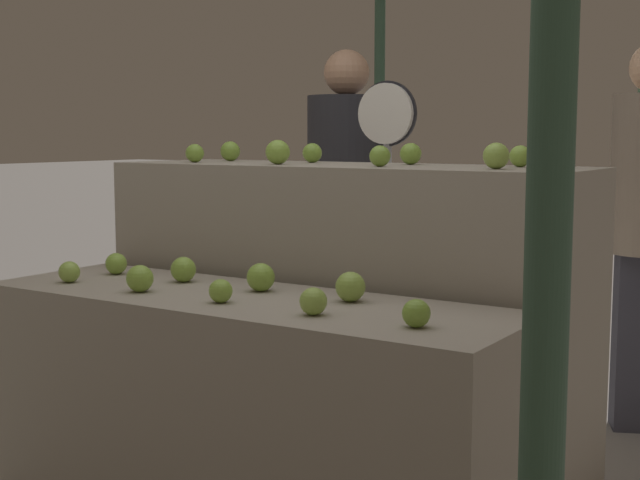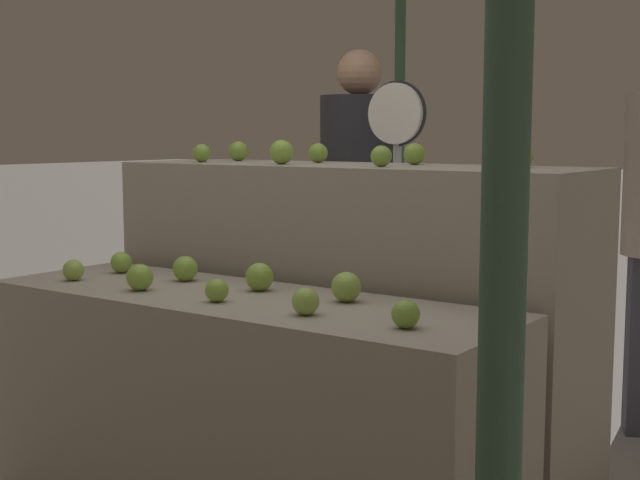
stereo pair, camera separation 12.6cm
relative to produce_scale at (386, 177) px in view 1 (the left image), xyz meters
name	(u,v)px [view 1 (the left image)]	position (x,y,z in m)	size (l,w,h in m)	color
display_counter_front	(244,417)	(0.18, -1.23, -0.69)	(1.75, 0.55, 0.76)	gray
display_counter_back	(345,322)	(0.18, -0.63, -0.50)	(1.75, 0.55, 1.14)	gray
apple_front_0	(69,272)	(-0.46, -1.34, -0.28)	(0.07, 0.07, 0.07)	#8EB247
apple_front_1	(140,279)	(-0.14, -1.34, -0.27)	(0.09, 0.09, 0.09)	#84AD3D
apple_front_2	(221,291)	(0.19, -1.34, -0.28)	(0.07, 0.07, 0.07)	#84AD3D
apple_front_3	(313,301)	(0.52, -1.34, -0.27)	(0.08, 0.08, 0.08)	#8EB247
apple_front_4	(416,313)	(0.82, -1.33, -0.27)	(0.07, 0.07, 0.07)	#7AA338
apple_front_5	(116,264)	(-0.46, -1.13, -0.27)	(0.08, 0.08, 0.08)	#84AD3D
apple_front_6	(183,269)	(-0.15, -1.12, -0.27)	(0.09, 0.09, 0.09)	#84AD3D
apple_front_7	(261,277)	(0.17, -1.12, -0.27)	(0.09, 0.09, 0.09)	#84AD3D
apple_front_8	(350,287)	(0.50, -1.12, -0.27)	(0.09, 0.09, 0.09)	#8EB247
apple_back_0	(195,153)	(-0.43, -0.74, 0.11)	(0.07, 0.07, 0.07)	#7AA338
apple_back_1	(278,152)	(-0.03, -0.75, 0.12)	(0.09, 0.09, 0.09)	#84AD3D
apple_back_2	(380,156)	(0.39, -0.74, 0.11)	(0.07, 0.07, 0.07)	#7AA338
apple_back_3	(496,156)	(0.79, -0.72, 0.11)	(0.08, 0.08, 0.08)	#8EB247
apple_back_4	(230,151)	(-0.42, -0.53, 0.11)	(0.08, 0.08, 0.08)	#7AA338
apple_back_5	(312,153)	(-0.03, -0.53, 0.11)	(0.07, 0.07, 0.07)	#7AA338
apple_back_6	(411,154)	(0.38, -0.51, 0.11)	(0.08, 0.08, 0.08)	#7AA338
apple_back_7	(520,156)	(0.79, -0.52, 0.11)	(0.07, 0.07, 0.07)	#84AD3D
produce_scale	(386,177)	(0.00, 0.00, 0.00)	(0.28, 0.20, 1.47)	#99999E
person_vendor_at_scale	(346,198)	(-0.39, 0.31, -0.12)	(0.44, 0.44, 1.65)	#2D2D38
wooden_crate_side	(27,382)	(-1.17, -0.97, -0.85)	(0.43, 0.43, 0.43)	olive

